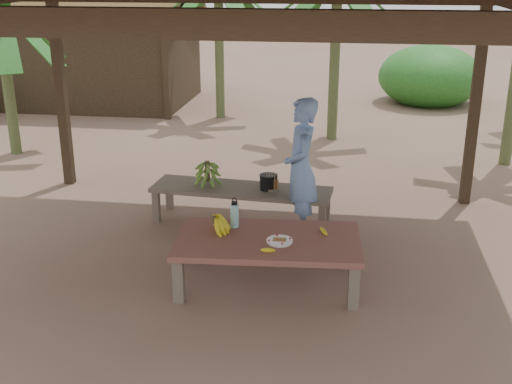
# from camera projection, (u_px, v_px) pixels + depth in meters

# --- Properties ---
(ground) EXTENTS (80.00, 80.00, 0.00)m
(ground) POSITION_uv_depth(u_px,v_px,m) (228.00, 263.00, 6.89)
(ground) COLOR brown
(ground) RESTS_ON ground
(work_table) EXTENTS (1.86, 1.12, 0.50)m
(work_table) POSITION_uv_depth(u_px,v_px,m) (268.00, 244.00, 6.30)
(work_table) COLOR brown
(work_table) RESTS_ON ground
(bench) EXTENTS (2.24, 0.77, 0.45)m
(bench) POSITION_uv_depth(u_px,v_px,m) (241.00, 192.00, 7.87)
(bench) COLOR brown
(bench) RESTS_ON ground
(ripe_banana_bunch) EXTENTS (0.39, 0.36, 0.19)m
(ripe_banana_bunch) POSITION_uv_depth(u_px,v_px,m) (214.00, 223.00, 6.39)
(ripe_banana_bunch) COLOR yellow
(ripe_banana_bunch) RESTS_ON work_table
(plate) EXTENTS (0.25, 0.25, 0.04)m
(plate) POSITION_uv_depth(u_px,v_px,m) (280.00, 241.00, 6.17)
(plate) COLOR white
(plate) RESTS_ON work_table
(loose_banana_front) EXTENTS (0.15, 0.10, 0.04)m
(loose_banana_front) POSITION_uv_depth(u_px,v_px,m) (268.00, 250.00, 5.96)
(loose_banana_front) COLOR yellow
(loose_banana_front) RESTS_ON work_table
(loose_banana_side) EXTENTS (0.12, 0.16, 0.04)m
(loose_banana_side) POSITION_uv_depth(u_px,v_px,m) (324.00, 231.00, 6.39)
(loose_banana_side) COLOR yellow
(loose_banana_side) RESTS_ON work_table
(water_flask) EXTENTS (0.09, 0.09, 0.32)m
(water_flask) POSITION_uv_depth(u_px,v_px,m) (235.00, 215.00, 6.51)
(water_flask) COLOR #3EBDC1
(water_flask) RESTS_ON work_table
(green_banana_stalk) EXTENTS (0.31, 0.31, 0.32)m
(green_banana_stalk) POSITION_uv_depth(u_px,v_px,m) (207.00, 173.00, 7.88)
(green_banana_stalk) COLOR #598C2D
(green_banana_stalk) RESTS_ON bench
(cooking_pot) EXTENTS (0.21, 0.21, 0.18)m
(cooking_pot) POSITION_uv_depth(u_px,v_px,m) (268.00, 182.00, 7.77)
(cooking_pot) COLOR black
(cooking_pot) RESTS_ON bench
(skewer_rack) EXTENTS (0.19, 0.09, 0.24)m
(skewer_rack) POSITION_uv_depth(u_px,v_px,m) (272.00, 182.00, 7.68)
(skewer_rack) COLOR #A57F47
(skewer_rack) RESTS_ON bench
(woman) EXTENTS (0.50, 0.66, 1.64)m
(woman) POSITION_uv_depth(u_px,v_px,m) (301.00, 169.00, 7.35)
(woman) COLOR #6B8DCA
(woman) RESTS_ON ground
(hut) EXTENTS (4.40, 3.43, 2.85)m
(hut) POSITION_uv_depth(u_px,v_px,m) (99.00, 54.00, 14.60)
(hut) COLOR black
(hut) RESTS_ON ground
(banana_plant_w) EXTENTS (1.80, 1.80, 2.60)m
(banana_plant_w) POSITION_uv_depth(u_px,v_px,m) (0.00, 25.00, 10.20)
(banana_plant_w) COLOR #596638
(banana_plant_w) RESTS_ON ground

